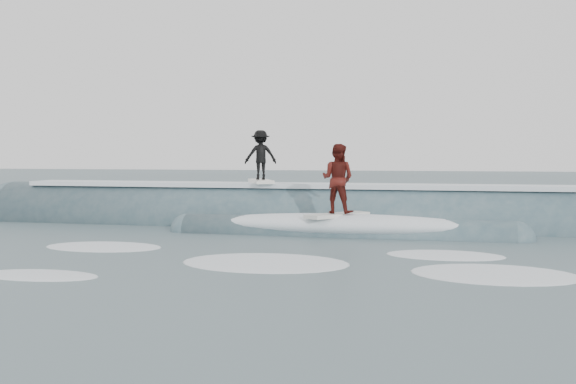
# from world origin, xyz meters

# --- Properties ---
(ground) EXTENTS (160.00, 160.00, 0.00)m
(ground) POSITION_xyz_m (0.00, 0.00, 0.00)
(ground) COLOR #3B4F56
(ground) RESTS_ON ground
(breaking_wave) EXTENTS (22.48, 4.03, 2.51)m
(breaking_wave) POSITION_xyz_m (0.19, 4.56, 0.04)
(breaking_wave) COLOR #38535F
(breaking_wave) RESTS_ON ground
(surfer_black) EXTENTS (1.33, 2.05, 1.66)m
(surfer_black) POSITION_xyz_m (-1.13, 4.80, 2.11)
(surfer_black) COLOR white
(surfer_black) RESTS_ON ground
(surfer_red) EXTENTS (1.64, 1.93, 1.99)m
(surfer_red) POSITION_xyz_m (1.68, 2.60, 1.47)
(surfer_red) COLOR white
(surfer_red) RESTS_ON ground
(whitewater) EXTENTS (16.89, 6.27, 0.10)m
(whitewater) POSITION_xyz_m (-0.11, -1.76, 0.00)
(whitewater) COLOR white
(whitewater) RESTS_ON ground
(far_swells) EXTENTS (35.63, 8.65, 0.80)m
(far_swells) POSITION_xyz_m (-0.92, 17.65, 0.00)
(far_swells) COLOR #38535F
(far_swells) RESTS_ON ground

